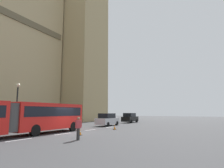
{
  "coord_description": "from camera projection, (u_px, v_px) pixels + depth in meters",
  "views": [
    {
      "loc": [
        -15.45,
        -13.18,
        2.08
      ],
      "look_at": [
        12.73,
        2.24,
        6.69
      ],
      "focal_mm": 31.16,
      "sensor_mm": 36.0,
      "label": 1
    }
  ],
  "objects": [
    {
      "name": "ground_plane",
      "position": [
        71.0,
        133.0,
        19.38
      ],
      "size": [
        160.0,
        160.0,
        0.0
      ],
      "primitive_type": "plane",
      "color": "#424244"
    },
    {
      "name": "sedan_lead",
      "position": [
        107.0,
        120.0,
        29.27
      ],
      "size": [
        4.4,
        1.86,
        1.85
      ],
      "color": "#B7B7BC",
      "rests_on": "ground_plane"
    },
    {
      "name": "lane_centre_marking",
      "position": [
        44.0,
        137.0,
        16.41
      ],
      "size": [
        25.2,
        0.16,
        0.01
      ],
      "color": "silver",
      "rests_on": "ground_plane"
    },
    {
      "name": "traffic_cone_west",
      "position": [
        80.0,
        132.0,
        17.38
      ],
      "size": [
        0.36,
        0.36,
        0.58
      ],
      "color": "black",
      "rests_on": "ground_plane"
    },
    {
      "name": "traffic_cone_middle",
      "position": [
        115.0,
        127.0,
        22.91
      ],
      "size": [
        0.36,
        0.36,
        0.58
      ],
      "color": "black",
      "rests_on": "ground_plane"
    },
    {
      "name": "sedan_trailing",
      "position": [
        130.0,
        118.0,
        37.73
      ],
      "size": [
        4.4,
        1.86,
        1.85
      ],
      "color": "black",
      "rests_on": "ground_plane"
    },
    {
      "name": "pedestrian_near_cones",
      "position": [
        78.0,
        127.0,
        14.56
      ],
      "size": [
        0.47,
        0.4,
        1.69
      ],
      "color": "#333333",
      "rests_on": "ground_plane"
    },
    {
      "name": "street_lamp",
      "position": [
        17.0,
        103.0,
        21.57
      ],
      "size": [
        0.44,
        0.44,
        5.27
      ],
      "color": "black",
      "rests_on": "ground_plane"
    },
    {
      "name": "articulated_bus",
      "position": [
        5.0,
        116.0,
        15.66
      ],
      "size": [
        16.91,
        2.54,
        2.9
      ],
      "color": "red",
      "rests_on": "ground_plane"
    }
  ]
}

